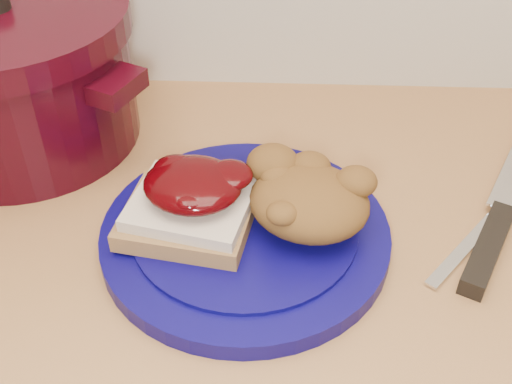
{
  "coord_description": "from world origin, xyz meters",
  "views": [
    {
      "loc": [
        -0.01,
        1.01,
        1.36
      ],
      "look_at": [
        -0.03,
        1.5,
        0.95
      ],
      "focal_mm": 45.0,
      "sensor_mm": 36.0,
      "label": 1
    }
  ],
  "objects_px": {
    "plate": "(245,235)",
    "chef_knife": "(499,221)",
    "dutch_oven": "(14,75)",
    "butter_knife": "(472,240)"
  },
  "relations": [
    {
      "from": "plate",
      "to": "chef_knife",
      "type": "relative_size",
      "value": 0.91
    },
    {
      "from": "butter_knife",
      "to": "dutch_oven",
      "type": "distance_m",
      "value": 0.54
    },
    {
      "from": "plate",
      "to": "chef_knife",
      "type": "xyz_separation_m",
      "value": [
        0.26,
        0.03,
        0.0
      ]
    },
    {
      "from": "butter_knife",
      "to": "chef_knife",
      "type": "bearing_deg",
      "value": -14.28
    },
    {
      "from": "butter_knife",
      "to": "dutch_oven",
      "type": "height_order",
      "value": "dutch_oven"
    },
    {
      "from": "plate",
      "to": "butter_knife",
      "type": "bearing_deg",
      "value": 2.05
    },
    {
      "from": "butter_knife",
      "to": "dutch_oven",
      "type": "relative_size",
      "value": 0.44
    },
    {
      "from": "chef_knife",
      "to": "dutch_oven",
      "type": "height_order",
      "value": "dutch_oven"
    },
    {
      "from": "chef_knife",
      "to": "dutch_oven",
      "type": "bearing_deg",
      "value": 102.2
    },
    {
      "from": "plate",
      "to": "chef_knife",
      "type": "height_order",
      "value": "same"
    }
  ]
}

